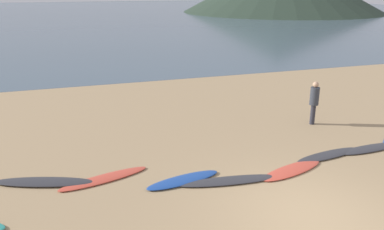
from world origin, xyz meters
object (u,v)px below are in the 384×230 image
surfboard_1 (44,182)px  surfboard_5 (292,170)px  surfboard_4 (229,181)px  surfboard_7 (369,149)px  surfboard_2 (104,178)px  person_1 (314,99)px  surfboard_3 (183,180)px  surfboard_6 (328,155)px

surfboard_1 → surfboard_5: (6.35, -1.32, -0.02)m
surfboard_4 → surfboard_7: bearing=13.7°
surfboard_2 → person_1: size_ratio=1.52×
surfboard_5 → surfboard_7: 3.08m
surfboard_7 → surfboard_2: bearing=172.3°
surfboard_1 → person_1: (9.06, 1.74, 0.88)m
surfboard_1 → surfboard_5: size_ratio=1.20×
surfboard_3 → surfboard_5: size_ratio=0.95×
surfboard_3 → surfboard_7: 6.01m
surfboard_2 → surfboard_6: (6.43, -0.55, 0.00)m
person_1 → surfboard_5: bearing=14.1°
surfboard_5 → surfboard_1: bearing=151.7°
surfboard_1 → surfboard_4: bearing=1.3°
surfboard_3 → person_1: 6.36m
surfboard_3 → surfboard_7: bearing=-9.4°
surfboard_6 → surfboard_4: bearing=-179.0°
surfboard_3 → surfboard_6: size_ratio=0.89×
surfboard_1 → surfboard_5: bearing=6.5°
surfboard_2 → surfboard_6: 6.46m
surfboard_7 → person_1: bearing=93.6°
surfboard_7 → surfboard_4: bearing=-177.0°
surfboard_5 → surfboard_7: bearing=-6.5°
surfboard_4 → surfboard_1: bearing=170.0°
surfboard_1 → surfboard_4: size_ratio=0.97×
surfboard_4 → surfboard_7: size_ratio=1.19×
surfboard_7 → person_1: person_1 is taller
surfboard_2 → surfboard_3: (1.92, -0.73, 0.01)m
surfboard_5 → person_1: (2.71, 3.07, 0.89)m
surfboard_1 → surfboard_2: 1.49m
surfboard_3 → surfboard_7: size_ratio=0.91×
surfboard_6 → surfboard_2: bearing=166.6°
surfboard_4 → surfboard_6: (3.41, 0.57, -0.00)m
surfboard_7 → person_1: size_ratio=1.43×
surfboard_4 → surfboard_5: bearing=8.2°
surfboard_2 → surfboard_5: size_ratio=1.11×
surfboard_2 → surfboard_7: bearing=-19.3°
surfboard_6 → surfboard_7: 1.49m
surfboard_5 → person_1: 4.19m
surfboard_6 → person_1: bearing=57.0°
surfboard_5 → person_1: size_ratio=1.37×
surfboard_1 → person_1: 9.27m
surfboard_2 → surfboard_4: 3.23m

